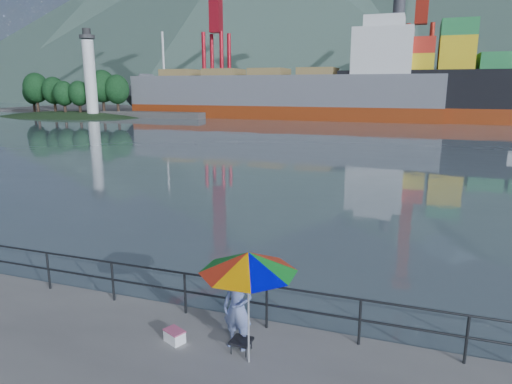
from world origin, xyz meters
TOP-DOWN VIEW (x-y plane):
  - harbor_water at (0.00, 130.00)m, footprint 500.00×280.00m
  - far_dock at (10.00, 93.00)m, footprint 200.00×40.00m
  - guardrail at (0.00, 1.70)m, footprint 22.00×0.06m
  - lighthouse_islet at (-54.97, 61.99)m, footprint 48.00×26.40m
  - fisherman at (2.68, 0.79)m, footprint 0.69×0.49m
  - beach_umbrella at (3.07, 0.36)m, footprint 2.40×2.40m
  - folding_stool at (2.81, 0.65)m, footprint 0.42×0.42m
  - cooler_bag at (1.37, 0.52)m, footprint 0.49×0.42m
  - fishing_rod at (2.62, 2.02)m, footprint 0.49×1.51m
  - bulk_carrier at (-15.30, 70.36)m, footprint 53.40×9.24m

SIDE VIEW (x-z plane):
  - harbor_water at x=0.00m, z-range 0.00..0.00m
  - far_dock at x=10.00m, z-range -0.20..0.20m
  - fishing_rod at x=2.62m, z-range -0.56..0.56m
  - cooler_bag at x=1.37m, z-range 0.00..0.24m
  - folding_stool at x=2.81m, z-range 0.01..0.27m
  - lighthouse_islet at x=-54.97m, z-range -9.34..9.86m
  - guardrail at x=0.00m, z-range 0.01..1.03m
  - fisherman at x=2.68m, z-range 0.00..1.75m
  - beach_umbrella at x=3.07m, z-range 0.93..3.19m
  - bulk_carrier at x=-15.30m, z-range -3.15..11.35m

